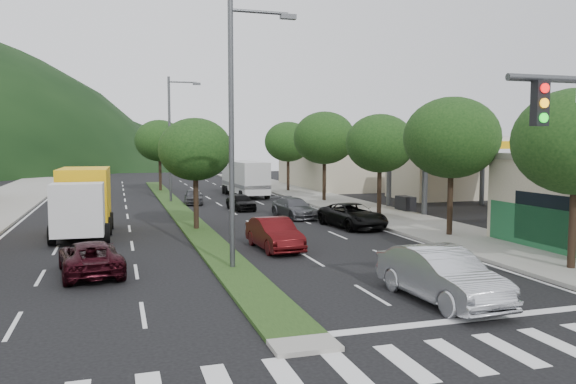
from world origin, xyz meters
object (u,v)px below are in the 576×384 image
object	(u,v)px
tree_r_c	(380,143)
car_queue_a	(241,202)
tree_r_b	(452,138)
tree_r_d	(324,138)
suv_maroon	(90,258)
tree_med_near	(195,150)
car_queue_e	(193,197)
streetlight_near	(237,121)
car_queue_c	(274,234)
car_queue_b	(294,208)
streetlight_mid	(172,133)
box_truck	(84,204)
tree_r_a	(576,142)
tree_med_far	(160,141)
sedan_silver	(441,275)
car_queue_d	(353,216)
tree_r_e	(288,142)
motorhome	(245,178)

from	to	relation	value
tree_r_c	car_queue_a	xyz separation A→B (m)	(-7.68, 6.43, -4.15)
tree_r_b	tree_r_d	bearing A→B (deg)	90.00
tree_r_d	suv_maroon	bearing A→B (deg)	-128.85
tree_med_near	car_queue_e	bearing A→B (deg)	83.17
streetlight_near	car_queue_c	bearing A→B (deg)	55.09
car_queue_a	car_queue_b	bearing A→B (deg)	-70.38
streetlight_near	streetlight_mid	size ratio (longest dim) A/B	1.00
streetlight_near	box_truck	distance (m)	12.38
suv_maroon	tree_r_a	bearing A→B (deg)	157.21
tree_med_near	tree_med_far	xyz separation A→B (m)	(0.00, 26.00, 0.58)
tree_med_near	sedan_silver	distance (m)	17.23
tree_r_c	streetlight_near	bearing A→B (deg)	-134.51
tree_med_near	car_queue_b	distance (m)	8.44
streetlight_near	tree_med_near	bearing A→B (deg)	91.18
tree_med_near	suv_maroon	size ratio (longest dim) A/B	1.36
suv_maroon	tree_r_b	bearing A→B (deg)	-176.50
car_queue_c	car_queue_d	xyz separation A→B (m)	(6.00, 5.00, -0.02)
tree_med_near	tree_r_d	bearing A→B (deg)	45.00
streetlight_near	tree_r_e	bearing A→B (deg)	69.77
car_queue_a	sedan_silver	bearing A→B (deg)	-93.95
tree_r_e	suv_maroon	size ratio (longest dim) A/B	1.51
tree_r_c	car_queue_e	world-z (taller)	tree_r_c
tree_r_a	streetlight_near	size ratio (longest dim) A/B	0.66
car_queue_a	car_queue_c	distance (m)	15.10
car_queue_a	motorhome	bearing A→B (deg)	69.80
tree_r_d	box_truck	world-z (taller)	tree_r_d
streetlight_mid	car_queue_b	xyz separation A→B (m)	(6.51, -11.57, -4.95)
streetlight_near	car_queue_a	bearing A→B (deg)	77.43
sedan_silver	car_queue_e	xyz separation A→B (m)	(-3.57, 29.47, -0.22)
tree_med_near	streetlight_near	xyz separation A→B (m)	(0.21, -10.00, 1.16)
sedan_silver	suv_maroon	xyz separation A→B (m)	(-10.28, 6.81, -0.20)
car_queue_b	car_queue_a	bearing A→B (deg)	107.64
car_queue_e	motorhome	size ratio (longest dim) A/B	0.42
tree_r_c	motorhome	world-z (taller)	tree_r_c
tree_r_c	tree_med_far	size ratio (longest dim) A/B	0.93
tree_r_b	streetlight_mid	bearing A→B (deg)	119.32
car_queue_b	box_truck	bearing A→B (deg)	-172.94
tree_med_far	car_queue_e	xyz separation A→B (m)	(1.61, -12.57, -4.41)
tree_r_d	streetlight_near	size ratio (longest dim) A/B	0.72
tree_r_a	car_queue_e	xyz separation A→B (m)	(-10.39, 27.43, -4.22)
tree_r_d	streetlight_near	distance (m)	24.97
sedan_silver	suv_maroon	distance (m)	12.33
tree_r_a	streetlight_mid	size ratio (longest dim) A/B	0.66
tree_med_far	sedan_silver	distance (m)	42.56
tree_med_far	streetlight_mid	world-z (taller)	streetlight_mid
car_queue_c	box_truck	size ratio (longest dim) A/B	0.61
suv_maroon	car_queue_a	distance (m)	20.01
car_queue_d	sedan_silver	bearing A→B (deg)	-110.27
tree_r_d	car_queue_c	size ratio (longest dim) A/B	1.67
tree_r_a	streetlight_mid	distance (m)	31.32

